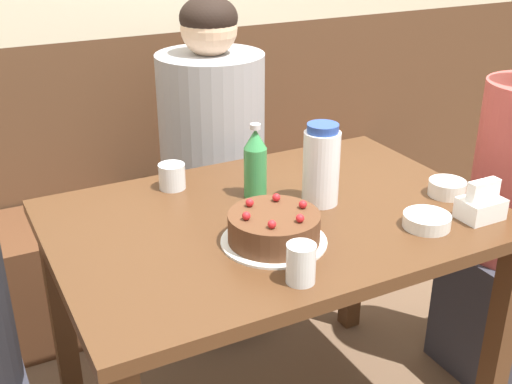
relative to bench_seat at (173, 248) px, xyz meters
name	(u,v)px	position (x,y,z in m)	size (l,w,h in m)	color
bench_seat	(173,248)	(0.00, 0.00, 0.00)	(2.10, 0.38, 0.44)	#56331E
dining_table	(275,250)	(0.00, -0.83, 0.41)	(1.15, 0.78, 0.74)	#4C2D19
birthday_cake	(274,228)	(-0.08, -0.96, 0.55)	(0.26, 0.26, 0.10)	white
water_pitcher	(321,165)	(0.14, -0.82, 0.63)	(0.10, 0.10, 0.22)	white
soju_bottle	(255,163)	(0.01, -0.70, 0.62)	(0.06, 0.06, 0.21)	#388E4C
napkin_holder	(481,205)	(0.46, -1.09, 0.56)	(0.11, 0.08, 0.11)	white
bowl_soup_white	(447,188)	(0.48, -0.94, 0.54)	(0.10, 0.10, 0.04)	white
bowl_rice_small	(427,221)	(0.30, -1.07, 0.53)	(0.12, 0.12, 0.03)	white
glass_water_tall	(172,176)	(-0.18, -0.55, 0.55)	(0.08, 0.08, 0.07)	silver
glass_tumbler_short	(301,263)	(-0.11, -1.14, 0.56)	(0.06, 0.06, 0.09)	silver
person_pale_blue_shirt	(213,172)	(0.11, -0.18, 0.37)	(0.37, 0.37, 1.21)	#33333D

